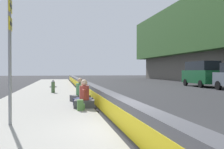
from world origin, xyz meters
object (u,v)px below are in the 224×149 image
(route_sign_post, at_px, (10,50))
(parked_car_fourth, at_px, (202,73))
(seated_person_middle, at_px, (83,97))
(fire_hydrant, at_px, (53,86))
(seated_person_foreground, at_px, (84,99))
(seated_person_rear, at_px, (80,94))
(backpack, at_px, (80,105))

(route_sign_post, height_order, parked_car_fourth, route_sign_post)
(seated_person_middle, distance_m, parked_car_fourth, 18.53)
(fire_hydrant, bearing_deg, seated_person_foreground, -169.55)
(fire_hydrant, bearing_deg, seated_person_middle, -167.84)
(fire_hydrant, xyz_separation_m, seated_person_middle, (-6.82, -1.47, -0.12))
(seated_person_rear, xyz_separation_m, backpack, (-2.88, 0.20, -0.16))
(seated_person_middle, height_order, seated_person_rear, seated_person_rear)
(route_sign_post, bearing_deg, parked_car_fourth, -42.13)
(route_sign_post, distance_m, seated_person_rear, 5.96)
(seated_person_middle, distance_m, seated_person_rear, 1.23)
(fire_hydrant, height_order, seated_person_rear, seated_person_rear)
(seated_person_middle, distance_m, backpack, 1.68)
(route_sign_post, xyz_separation_m, seated_person_middle, (3.98, -2.37, -1.74))
(seated_person_foreground, distance_m, parked_car_fourth, 19.21)
(seated_person_foreground, bearing_deg, fire_hydrant, 10.45)
(fire_hydrant, bearing_deg, backpack, -171.84)
(seated_person_rear, bearing_deg, seated_person_middle, -177.48)
(fire_hydrant, distance_m, parked_car_fourth, 15.86)
(route_sign_post, distance_m, fire_hydrant, 10.96)
(seated_person_rear, height_order, backpack, seated_person_rear)
(seated_person_foreground, distance_m, seated_person_middle, 0.91)
(backpack, xyz_separation_m, parked_car_fourth, (14.75, -13.33, 1.02))
(backpack, bearing_deg, seated_person_middle, -8.74)
(backpack, relative_size, parked_car_fourth, 0.08)
(seated_person_foreground, xyz_separation_m, seated_person_rear, (2.14, 0.01, -0.00))
(fire_hydrant, xyz_separation_m, seated_person_foreground, (-7.73, -1.43, -0.09))
(seated_person_middle, xyz_separation_m, seated_person_rear, (1.23, 0.05, 0.02))
(seated_person_middle, bearing_deg, seated_person_rear, 2.52)
(seated_person_middle, relative_size, seated_person_rear, 0.94)
(route_sign_post, height_order, seated_person_middle, route_sign_post)
(fire_hydrant, xyz_separation_m, parked_car_fourth, (6.28, -14.54, 0.77))
(fire_hydrant, height_order, seated_person_foreground, seated_person_foreground)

